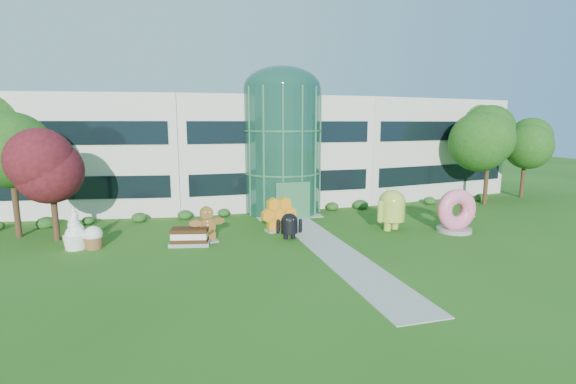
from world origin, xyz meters
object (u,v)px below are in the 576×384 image
object	(u,v)px
android_black	(289,224)
gingerbread	(207,224)
donut	(455,210)
android_green	(392,206)

from	to	relation	value
android_black	gingerbread	world-z (taller)	gingerbread
android_black	gingerbread	distance (m)	5.01
donut	gingerbread	size ratio (longest dim) A/B	1.21
donut	gingerbread	xyz separation A→B (m)	(-15.91, 2.00, -0.34)
android_green	android_black	distance (m)	7.25
donut	android_black	bearing A→B (deg)	174.62
android_black	android_green	bearing A→B (deg)	12.50
android_green	gingerbread	size ratio (longest dim) A/B	1.33
android_green	gingerbread	xyz separation A→B (m)	(-12.18, 0.36, -0.48)
android_black	gingerbread	xyz separation A→B (m)	(-4.96, 0.66, 0.16)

